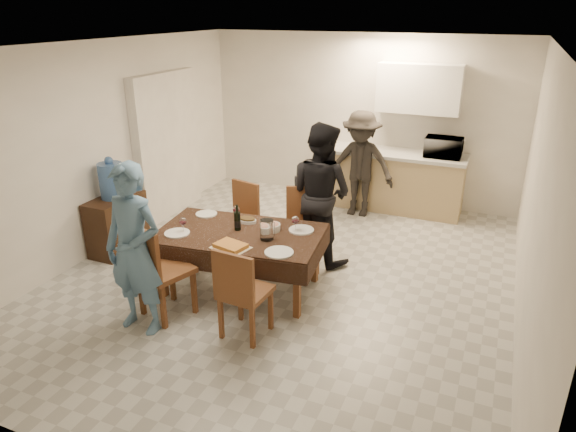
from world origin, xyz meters
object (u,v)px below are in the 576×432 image
at_px(dining_table, 240,235).
at_px(console, 117,224).
at_px(water_jug, 111,181).
at_px(person_near, 134,250).
at_px(person_far, 320,193).
at_px(person_kitchen, 360,164).
at_px(savoury_tart, 231,246).
at_px(microwave, 444,147).
at_px(wine_bottle, 237,218).
at_px(water_pitcher, 267,230).

distance_m(dining_table, console, 1.96).
bearing_deg(water_jug, person_near, -43.50).
distance_m(water_jug, person_far, 2.60).
distance_m(person_near, person_kitchen, 3.90).
bearing_deg(person_near, savoury_tart, 46.89).
bearing_deg(person_far, microwave, -100.69).
bearing_deg(water_jug, console, -90.00).
distance_m(person_near, person_far, 2.37).
relative_size(water_jug, person_far, 0.26).
height_order(console, person_kitchen, person_kitchen).
xyz_separation_m(dining_table, water_jug, (-1.93, 0.26, 0.29)).
bearing_deg(person_near, wine_bottle, 66.58).
height_order(water_jug, wine_bottle, water_jug).
relative_size(water_pitcher, person_kitchen, 0.14).
bearing_deg(savoury_tart, person_near, -134.13).
bearing_deg(dining_table, microwave, 54.73).
height_order(person_near, person_kitchen, person_near).
height_order(wine_bottle, water_pitcher, wine_bottle).
bearing_deg(person_near, console, 137.52).
height_order(dining_table, person_near, person_near).
distance_m(savoury_tart, microwave, 3.87).
distance_m(dining_table, person_near, 1.20).
relative_size(microwave, person_near, 0.31).
height_order(person_near, person_far, person_far).
distance_m(water_jug, water_pitcher, 2.30).
bearing_deg(person_far, console, 36.21).
height_order(dining_table, person_kitchen, person_kitchen).
bearing_deg(person_near, microwave, 62.66).
xyz_separation_m(dining_table, savoury_tart, (0.10, -0.38, 0.05)).
xyz_separation_m(wine_bottle, microwave, (1.76, 3.08, 0.22)).
relative_size(console, person_near, 0.47).
relative_size(dining_table, savoury_tart, 5.19).
distance_m(water_jug, savoury_tart, 2.14).
relative_size(wine_bottle, person_near, 0.17).
relative_size(water_jug, water_pitcher, 2.05).
xyz_separation_m(water_pitcher, savoury_tart, (-0.25, -0.33, -0.09)).
height_order(wine_bottle, microwave, microwave).
distance_m(console, person_far, 2.65).
bearing_deg(savoury_tart, microwave, 65.40).
bearing_deg(water_jug, person_far, 17.81).
distance_m(console, microwave, 4.68).
bearing_deg(water_jug, wine_bottle, -6.24).
bearing_deg(water_jug, microwave, 38.36).
bearing_deg(water_pitcher, person_kitchen, 84.90).
distance_m(wine_bottle, person_kitchen, 2.71).
height_order(microwave, person_far, person_far).
bearing_deg(console, person_kitchen, 43.90).
distance_m(console, person_kitchen, 3.52).
bearing_deg(dining_table, person_near, -124.31).
height_order(dining_table, water_jug, water_jug).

